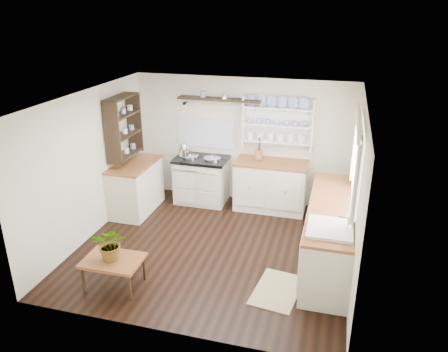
# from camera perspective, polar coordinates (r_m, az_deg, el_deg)

# --- Properties ---
(floor) EXTENTS (4.00, 3.80, 0.01)m
(floor) POSITION_cam_1_polar(r_m,az_deg,el_deg) (6.78, -1.42, -9.34)
(floor) COLOR black
(floor) RESTS_ON ground
(wall_back) EXTENTS (4.00, 0.02, 2.30)m
(wall_back) POSITION_cam_1_polar(r_m,az_deg,el_deg) (8.00, 2.42, 4.62)
(wall_back) COLOR beige
(wall_back) RESTS_ON ground
(wall_right) EXTENTS (0.02, 3.80, 2.30)m
(wall_right) POSITION_cam_1_polar(r_m,az_deg,el_deg) (6.04, 16.98, -2.16)
(wall_right) COLOR beige
(wall_right) RESTS_ON ground
(wall_left) EXTENTS (0.02, 3.80, 2.30)m
(wall_left) POSITION_cam_1_polar(r_m,az_deg,el_deg) (7.08, -17.23, 1.32)
(wall_left) COLOR beige
(wall_left) RESTS_ON ground
(ceiling) EXTENTS (4.00, 3.80, 0.01)m
(ceiling) POSITION_cam_1_polar(r_m,az_deg,el_deg) (5.93, -1.63, 10.06)
(ceiling) COLOR white
(ceiling) RESTS_ON wall_back
(window) EXTENTS (0.08, 1.55, 1.22)m
(window) POSITION_cam_1_polar(r_m,az_deg,el_deg) (6.03, 16.91, 2.05)
(window) COLOR white
(window) RESTS_ON wall_right
(aga_cooker) EXTENTS (0.96, 0.67, 0.89)m
(aga_cooker) POSITION_cam_1_polar(r_m,az_deg,el_deg) (8.12, -2.97, -0.46)
(aga_cooker) COLOR beige
(aga_cooker) RESTS_ON floor
(back_cabinets) EXTENTS (1.27, 0.63, 0.90)m
(back_cabinets) POSITION_cam_1_polar(r_m,az_deg,el_deg) (7.85, 6.11, -1.18)
(back_cabinets) COLOR beige
(back_cabinets) RESTS_ON floor
(right_cabinets) EXTENTS (0.62, 2.43, 0.90)m
(right_cabinets) POSITION_cam_1_polar(r_m,az_deg,el_deg) (6.42, 13.61, -7.20)
(right_cabinets) COLOR beige
(right_cabinets) RESTS_ON floor
(belfast_sink) EXTENTS (0.55, 0.60, 0.45)m
(belfast_sink) POSITION_cam_1_polar(r_m,az_deg,el_deg) (5.60, 13.56, -7.75)
(belfast_sink) COLOR white
(belfast_sink) RESTS_ON right_cabinets
(left_cabinets) EXTENTS (0.62, 1.13, 0.90)m
(left_cabinets) POSITION_cam_1_polar(r_m,az_deg,el_deg) (7.90, -11.44, -1.35)
(left_cabinets) COLOR beige
(left_cabinets) RESTS_ON floor
(plate_rack) EXTENTS (1.20, 0.22, 0.90)m
(plate_rack) POSITION_cam_1_polar(r_m,az_deg,el_deg) (7.74, 7.13, 7.01)
(plate_rack) COLOR white
(plate_rack) RESTS_ON wall_back
(high_shelf) EXTENTS (1.50, 0.29, 0.16)m
(high_shelf) POSITION_cam_1_polar(r_m,az_deg,el_deg) (7.79, -0.61, 9.94)
(high_shelf) COLOR black
(high_shelf) RESTS_ON wall_back
(left_shelving) EXTENTS (0.28, 0.80, 1.05)m
(left_shelving) POSITION_cam_1_polar(r_m,az_deg,el_deg) (7.62, -13.00, 6.33)
(left_shelving) COLOR black
(left_shelving) RESTS_ON wall_left
(kettle) EXTENTS (0.18, 0.18, 0.23)m
(kettle) POSITION_cam_1_polar(r_m,az_deg,el_deg) (7.89, -5.26, 3.49)
(kettle) COLOR silver
(kettle) RESTS_ON aga_cooker
(utensil_crock) EXTENTS (0.13, 0.13, 0.16)m
(utensil_crock) POSITION_cam_1_polar(r_m,az_deg,el_deg) (7.78, 4.53, 2.82)
(utensil_crock) COLOR #A05F3A
(utensil_crock) RESTS_ON back_cabinets
(center_table) EXTENTS (0.76, 0.55, 0.41)m
(center_table) POSITION_cam_1_polar(r_m,az_deg,el_deg) (5.95, -14.29, -10.86)
(center_table) COLOR brown
(center_table) RESTS_ON floor
(potted_plant) EXTENTS (0.45, 0.40, 0.46)m
(potted_plant) POSITION_cam_1_polar(r_m,az_deg,el_deg) (5.81, -14.54, -8.56)
(potted_plant) COLOR #3F7233
(potted_plant) RESTS_ON center_table
(floor_rug) EXTENTS (0.66, 0.92, 0.02)m
(floor_rug) POSITION_cam_1_polar(r_m,az_deg,el_deg) (5.92, 6.95, -14.58)
(floor_rug) COLOR #8D7752
(floor_rug) RESTS_ON floor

